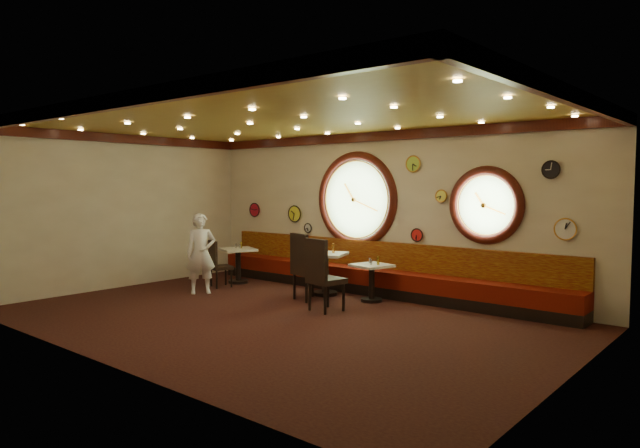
{
  "coord_description": "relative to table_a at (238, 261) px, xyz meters",
  "views": [
    {
      "loc": [
        6.36,
        -6.5,
        2.17
      ],
      "look_at": [
        0.25,
        0.8,
        1.5
      ],
      "focal_mm": 32.0,
      "sensor_mm": 36.0,
      "label": 1
    }
  ],
  "objects": [
    {
      "name": "floor",
      "position": [
        2.99,
        -1.86,
        -0.48
      ],
      "size": [
        9.0,
        6.0,
        0.0
      ],
      "primitive_type": "cube",
      "color": "black",
      "rests_on": "ground"
    },
    {
      "name": "ceiling",
      "position": [
        2.99,
        -1.86,
        2.72
      ],
      "size": [
        9.0,
        6.0,
        0.02
      ],
      "primitive_type": "cube",
      "color": "gold",
      "rests_on": "wall_back"
    },
    {
      "name": "wall_back",
      "position": [
        2.99,
        1.14,
        1.12
      ],
      "size": [
        9.0,
        0.02,
        3.2
      ],
      "primitive_type": "cube",
      "color": "beige",
      "rests_on": "floor"
    },
    {
      "name": "wall_front",
      "position": [
        2.99,
        -4.86,
        1.12
      ],
      "size": [
        9.0,
        0.02,
        3.2
      ],
      "primitive_type": "cube",
      "color": "beige",
      "rests_on": "floor"
    },
    {
      "name": "wall_left",
      "position": [
        -1.51,
        -1.86,
        1.12
      ],
      "size": [
        0.02,
        6.0,
        3.2
      ],
      "primitive_type": "cube",
      "color": "beige",
      "rests_on": "floor"
    },
    {
      "name": "wall_right",
      "position": [
        7.49,
        -1.86,
        1.12
      ],
      "size": [
        0.02,
        6.0,
        3.2
      ],
      "primitive_type": "cube",
      "color": "beige",
      "rests_on": "floor"
    },
    {
      "name": "molding_back",
      "position": [
        2.99,
        1.09,
        2.63
      ],
      "size": [
        9.0,
        0.1,
        0.18
      ],
      "primitive_type": "cube",
      "color": "#3C100A",
      "rests_on": "wall_back"
    },
    {
      "name": "molding_front",
      "position": [
        2.99,
        -4.81,
        2.63
      ],
      "size": [
        9.0,
        0.1,
        0.18
      ],
      "primitive_type": "cube",
      "color": "#3C100A",
      "rests_on": "wall_back"
    },
    {
      "name": "molding_left",
      "position": [
        -1.46,
        -1.86,
        2.63
      ],
      "size": [
        0.1,
        6.0,
        0.18
      ],
      "primitive_type": "cube",
      "color": "#3C100A",
      "rests_on": "wall_back"
    },
    {
      "name": "molding_right",
      "position": [
        7.44,
        -1.86,
        2.63
      ],
      "size": [
        0.1,
        6.0,
        0.18
      ],
      "primitive_type": "cube",
      "color": "#3C100A",
      "rests_on": "wall_back"
    },
    {
      "name": "banquette_base",
      "position": [
        2.99,
        0.86,
        -0.38
      ],
      "size": [
        8.0,
        0.55,
        0.2
      ],
      "primitive_type": "cube",
      "color": "black",
      "rests_on": "floor"
    },
    {
      "name": "banquette_seat",
      "position": [
        2.99,
        0.86,
        -0.13
      ],
      "size": [
        8.0,
        0.55,
        0.3
      ],
      "primitive_type": "cube",
      "color": "#5C0F07",
      "rests_on": "banquette_base"
    },
    {
      "name": "banquette_back",
      "position": [
        2.99,
        1.08,
        0.27
      ],
      "size": [
        8.0,
        0.1,
        0.55
      ],
      "primitive_type": "cube",
      "color": "#631007",
      "rests_on": "wall_back"
    },
    {
      "name": "porthole_left_glass",
      "position": [
        2.39,
        1.13,
        1.37
      ],
      "size": [
        1.66,
        0.02,
        1.66
      ],
      "primitive_type": "cylinder",
      "rotation": [
        1.57,
        0.0,
        0.0
      ],
      "color": "#99CA79",
      "rests_on": "wall_back"
    },
    {
      "name": "porthole_left_frame",
      "position": [
        2.39,
        1.12,
        1.37
      ],
      "size": [
        1.98,
        0.18,
        1.98
      ],
      "primitive_type": "torus",
      "rotation": [
        1.57,
        0.0,
        0.0
      ],
      "color": "#3C100A",
      "rests_on": "wall_back"
    },
    {
      "name": "porthole_left_ring",
      "position": [
        2.39,
        1.09,
        1.37
      ],
      "size": [
        1.61,
        0.03,
        1.61
      ],
      "primitive_type": "torus",
      "rotation": [
        1.57,
        0.0,
        0.0
      ],
      "color": "gold",
      "rests_on": "wall_back"
    },
    {
      "name": "porthole_right_glass",
      "position": [
        5.19,
        1.13,
        1.32
      ],
      "size": [
        1.1,
        0.02,
        1.1
      ],
      "primitive_type": "cylinder",
      "rotation": [
        1.57,
        0.0,
        0.0
      ],
      "color": "#99CA79",
      "rests_on": "wall_back"
    },
    {
      "name": "porthole_right_frame",
      "position": [
        5.19,
        1.12,
        1.32
      ],
      "size": [
        1.38,
        0.18,
        1.38
      ],
      "primitive_type": "torus",
      "rotation": [
        1.57,
        0.0,
        0.0
      ],
      "color": "#3C100A",
      "rests_on": "wall_back"
    },
    {
      "name": "porthole_right_ring",
      "position": [
        5.19,
        1.09,
        1.32
      ],
      "size": [
        1.09,
        0.03,
        1.09
      ],
      "primitive_type": "torus",
      "rotation": [
        1.57,
        0.0,
        0.0
      ],
      "color": "gold",
      "rests_on": "wall_back"
    },
    {
      "name": "wall_clock_0",
      "position": [
        3.84,
        1.1,
        0.72
      ],
      "size": [
        0.24,
        0.03,
        0.24
      ],
      "primitive_type": "cylinder",
      "rotation": [
        1.57,
        0.0,
        0.0
      ],
      "color": "red",
      "rests_on": "wall_back"
    },
    {
      "name": "wall_clock_1",
      "position": [
        6.29,
        1.1,
        1.92
      ],
      "size": [
        0.28,
        0.03,
        0.28
      ],
      "primitive_type": "cylinder",
      "rotation": [
        1.57,
        0.0,
        0.0
      ],
      "color": "black",
      "rests_on": "wall_back"
    },
    {
      "name": "wall_clock_2",
      "position": [
        -0.61,
        1.1,
        1.07
      ],
      "size": [
        0.32,
        0.03,
        0.32
      ],
      "primitive_type": "cylinder",
      "rotation": [
        1.57,
        0.0,
        0.0
      ],
      "color": "red",
      "rests_on": "wall_back"
    },
    {
      "name": "wall_clock_3",
      "position": [
        1.09,
        1.1,
        0.72
      ],
      "size": [
        0.2,
        0.03,
        0.2
      ],
      "primitive_type": "cylinder",
      "rotation": [
        1.57,
        0.0,
        0.0
      ],
      "color": "silver",
      "rests_on": "wall_back"
    },
    {
      "name": "wall_clock_4",
      "position": [
        3.74,
        1.1,
        2.07
      ],
      "size": [
        0.3,
        0.03,
        0.3
      ],
      "primitive_type": "cylinder",
      "rotation": [
        1.57,
        0.0,
        0.0
      ],
      "color": "#A5D542",
      "rests_on": "wall_back"
    },
    {
      "name": "wall_clock_5",
      "position": [
        0.69,
        1.1,
        1.02
      ],
      "size": [
        0.36,
        0.03,
        0.36
      ],
      "primitive_type": "cylinder",
      "rotation": [
        1.57,
        0.0,
        0.0
      ],
      "color": "yellow",
      "rests_on": "wall_back"
    },
    {
      "name": "wall_clock_6",
      "position": [
        6.54,
        1.1,
        0.97
      ],
      "size": [
        0.34,
        0.03,
        0.34
      ],
      "primitive_type": "cylinder",
      "rotation": [
        1.57,
        0.0,
        0.0
      ],
      "color": "white",
      "rests_on": "wall_back"
    },
    {
      "name": "wall_clock_7",
      "position": [
        4.34,
        1.1,
        1.47
      ],
      "size": [
        0.22,
        0.03,
        0.22
      ],
      "primitive_type": "cylinder",
      "rotation": [
        1.57,
        0.0,
        0.0
      ],
      "color": "#F2F250",
      "rests_on": "wall_back"
    },
    {
      "name": "table_a",
      "position": [
        0.0,
        0.0,
        0.0
      ],
      "size": [
        0.92,
        0.92,
        0.76
      ],
      "color": "black",
      "rests_on": "floor"
    },
    {
      "name": "table_b",
      "position": [
        2.34,
        0.17,
        0.04
      ],
      "size": [
        0.97,
        0.97,
        0.83
      ],
      "color": "black",
      "rests_on": "floor"
    },
    {
      "name": "table_c",
      "position": [
        3.39,
        0.24,
        -0.04
      ],
      "size": [
        0.76,
        0.76,
        0.69
      ],
      "color": "black",
      "rests_on": "floor"
    },
    {
      "name": "chair_a",
      "position": [
        0.06,
        -0.64,
        0.08
      ],
      "size": [
        0.53,
        0.53,
        0.61
      ],
      "rotation": [
        0.0,
        0.0,
        -0.34
      ],
      "color": "black",
      "rests_on": "floor"
    },
    {
      "name": "chair_b",
      "position": [
        2.38,
        -0.49,
        0.24
      ],
      "size": [
        0.64,
        0.64,
        0.78
      ],
      "rotation": [
        0.0,
        0.0,
        -0.26
      ],
      "color": "black",
      "rests_on": "floor"
    },
    {
      "name": "chair_c",
      "position": [
        3.23,
        -1.01,
        0.23
      ],
      "size": [
        0.61,
        0.61,
        0.77
      ],
      "rotation": [
        0.0,
        0.0,
        -0.18
      ],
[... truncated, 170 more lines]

